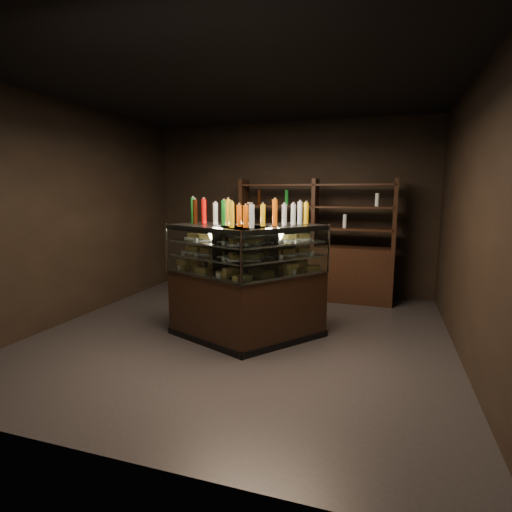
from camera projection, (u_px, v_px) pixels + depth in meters
The scene contains 7 objects.
ground at pixel (242, 335), 5.05m from camera, with size 5.00×5.00×0.00m, color black.
room_shell at pixel (241, 179), 4.74m from camera, with size 5.02×5.02×3.01m.
display_case at pixel (246, 302), 4.84m from camera, with size 1.96×1.42×1.41m.
food_display at pixel (246, 251), 4.74m from camera, with size 1.62×1.03×0.44m.
bottles_top at pixel (246, 213), 4.67m from camera, with size 1.46×0.89×0.30m.
potted_conifer at pixel (309, 286), 5.98m from camera, with size 0.32×0.32×0.69m.
back_shelving at pixel (314, 263), 6.71m from camera, with size 2.56×0.46×2.00m.
Camera 1 is at (1.66, -4.53, 1.79)m, focal length 28.00 mm.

